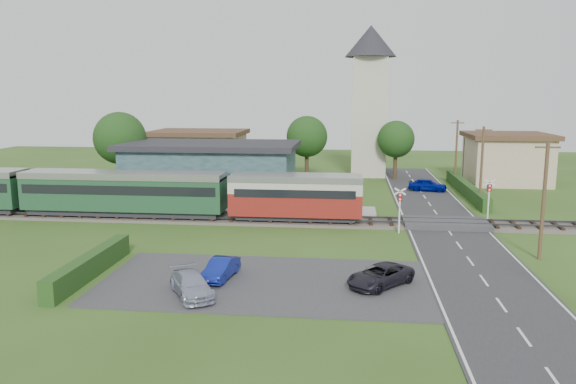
# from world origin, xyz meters

# --- Properties ---
(ground) EXTENTS (120.00, 120.00, 0.00)m
(ground) POSITION_xyz_m (0.00, 0.00, 0.00)
(ground) COLOR #2D4C19
(railway_track) EXTENTS (76.00, 3.20, 0.49)m
(railway_track) POSITION_xyz_m (0.00, 2.00, 0.11)
(railway_track) COLOR #4C443D
(railway_track) RESTS_ON ground
(road) EXTENTS (6.00, 70.00, 0.05)m
(road) POSITION_xyz_m (10.00, 0.00, 0.03)
(road) COLOR #28282B
(road) RESTS_ON ground
(car_park) EXTENTS (17.00, 9.00, 0.08)m
(car_park) POSITION_xyz_m (-1.50, -12.00, 0.04)
(car_park) COLOR #333335
(car_park) RESTS_ON ground
(crossing_deck) EXTENTS (6.20, 3.40, 0.45)m
(crossing_deck) POSITION_xyz_m (10.00, 2.00, 0.23)
(crossing_deck) COLOR #333335
(crossing_deck) RESTS_ON ground
(platform) EXTENTS (30.00, 3.00, 0.45)m
(platform) POSITION_xyz_m (-10.00, 5.20, 0.23)
(platform) COLOR gray
(platform) RESTS_ON ground
(equipment_hut) EXTENTS (2.30, 2.30, 2.55)m
(equipment_hut) POSITION_xyz_m (-18.00, 5.20, 1.75)
(equipment_hut) COLOR beige
(equipment_hut) RESTS_ON platform
(station_building) EXTENTS (16.00, 9.00, 5.30)m
(station_building) POSITION_xyz_m (-10.00, 10.99, 2.69)
(station_building) COLOR #1D3F41
(station_building) RESTS_ON ground
(train) EXTENTS (43.20, 2.90, 3.40)m
(train) POSITION_xyz_m (-17.95, 2.00, 2.18)
(train) COLOR #232328
(train) RESTS_ON ground
(church_tower) EXTENTS (6.00, 6.00, 17.60)m
(church_tower) POSITION_xyz_m (5.00, 28.00, 10.23)
(church_tower) COLOR beige
(church_tower) RESTS_ON ground
(house_west) EXTENTS (10.80, 8.80, 5.50)m
(house_west) POSITION_xyz_m (-15.00, 25.00, 2.79)
(house_west) COLOR tan
(house_west) RESTS_ON ground
(house_east) EXTENTS (8.80, 8.80, 5.50)m
(house_east) POSITION_xyz_m (20.00, 24.00, 2.80)
(house_east) COLOR tan
(house_east) RESTS_ON ground
(hedge_carpark) EXTENTS (0.80, 9.00, 1.20)m
(hedge_carpark) POSITION_xyz_m (-11.00, -12.00, 0.60)
(hedge_carpark) COLOR #193814
(hedge_carpark) RESTS_ON ground
(hedge_roadside) EXTENTS (0.80, 18.00, 1.20)m
(hedge_roadside) POSITION_xyz_m (14.20, 16.00, 0.60)
(hedge_roadside) COLOR #193814
(hedge_roadside) RESTS_ON ground
(hedge_station) EXTENTS (22.00, 0.80, 1.30)m
(hedge_station) POSITION_xyz_m (-10.00, 15.50, 0.65)
(hedge_station) COLOR #193814
(hedge_station) RESTS_ON ground
(tree_a) EXTENTS (5.20, 5.20, 8.00)m
(tree_a) POSITION_xyz_m (-20.00, 14.00, 5.38)
(tree_a) COLOR #332316
(tree_a) RESTS_ON ground
(tree_b) EXTENTS (4.60, 4.60, 7.34)m
(tree_b) POSITION_xyz_m (-2.00, 23.00, 5.02)
(tree_b) COLOR #332316
(tree_b) RESTS_ON ground
(tree_c) EXTENTS (4.20, 4.20, 6.78)m
(tree_c) POSITION_xyz_m (8.00, 25.00, 4.65)
(tree_c) COLOR #332316
(tree_c) RESTS_ON ground
(utility_pole_b) EXTENTS (1.40, 0.22, 7.00)m
(utility_pole_b) POSITION_xyz_m (14.20, -6.00, 3.63)
(utility_pole_b) COLOR #473321
(utility_pole_b) RESTS_ON ground
(utility_pole_c) EXTENTS (1.40, 0.22, 7.00)m
(utility_pole_c) POSITION_xyz_m (14.20, 10.00, 3.63)
(utility_pole_c) COLOR #473321
(utility_pole_c) RESTS_ON ground
(utility_pole_d) EXTENTS (1.40, 0.22, 7.00)m
(utility_pole_d) POSITION_xyz_m (14.20, 22.00, 3.63)
(utility_pole_d) COLOR #473321
(utility_pole_d) RESTS_ON ground
(crossing_signal_near) EXTENTS (0.84, 0.28, 3.28)m
(crossing_signal_near) POSITION_xyz_m (6.40, -0.41, 2.14)
(crossing_signal_near) COLOR silver
(crossing_signal_near) RESTS_ON ground
(crossing_signal_far) EXTENTS (0.84, 0.28, 3.28)m
(crossing_signal_far) POSITION_xyz_m (13.60, 4.39, 2.14)
(crossing_signal_far) COLOR silver
(crossing_signal_far) RESTS_ON ground
(streetlamp_west) EXTENTS (0.30, 0.30, 5.15)m
(streetlamp_west) POSITION_xyz_m (-22.00, 20.00, 3.04)
(streetlamp_west) COLOR #3F3F47
(streetlamp_west) RESTS_ON ground
(streetlamp_east) EXTENTS (0.30, 0.30, 5.15)m
(streetlamp_east) POSITION_xyz_m (16.00, 27.00, 3.04)
(streetlamp_east) COLOR #3F3F47
(streetlamp_east) RESTS_ON ground
(car_on_road) EXTENTS (4.02, 2.23, 1.29)m
(car_on_road) POSITION_xyz_m (10.70, 17.44, 0.70)
(car_on_road) COLOR #010E83
(car_on_road) RESTS_ON road
(car_park_blue) EXTENTS (1.58, 3.38, 1.07)m
(car_park_blue) POSITION_xyz_m (-3.84, -11.80, 0.62)
(car_park_blue) COLOR navy
(car_park_blue) RESTS_ON car_park
(car_park_silver) EXTENTS (3.25, 4.05, 1.10)m
(car_park_silver) POSITION_xyz_m (-4.67, -14.47, 0.63)
(car_park_silver) COLOR #999FB6
(car_park_silver) RESTS_ON car_park
(car_park_dark) EXTENTS (3.91, 4.09, 1.08)m
(car_park_dark) POSITION_xyz_m (4.50, -12.02, 0.62)
(car_park_dark) COLOR black
(car_park_dark) RESTS_ON car_park
(pedestrian_near) EXTENTS (0.67, 0.50, 1.67)m
(pedestrian_near) POSITION_xyz_m (-4.32, 5.36, 1.29)
(pedestrian_near) COLOR gray
(pedestrian_near) RESTS_ON platform
(pedestrian_far) EXTENTS (0.84, 0.93, 1.56)m
(pedestrian_far) POSITION_xyz_m (-14.15, 5.59, 1.23)
(pedestrian_far) COLOR gray
(pedestrian_far) RESTS_ON platform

